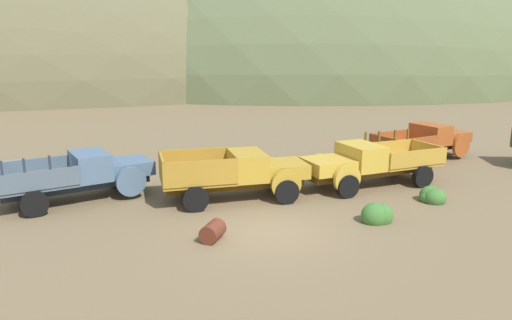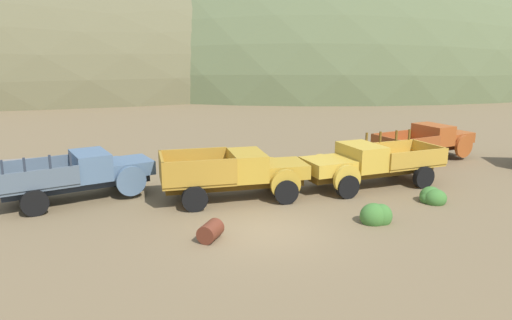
% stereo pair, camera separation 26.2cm
% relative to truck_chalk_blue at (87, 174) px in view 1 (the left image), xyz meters
% --- Properties ---
extents(ground_plane, '(300.00, 300.00, 0.00)m').
position_rel_truck_chalk_blue_xyz_m(ground_plane, '(6.21, -4.99, -1.01)').
color(ground_plane, brown).
extents(hill_far_left, '(118.18, 58.76, 42.01)m').
position_rel_truck_chalk_blue_xyz_m(hill_far_left, '(-17.57, 59.19, -1.01)').
color(hill_far_left, brown).
rests_on(hill_far_left, ground).
extents(hill_distant, '(94.37, 73.37, 45.77)m').
position_rel_truck_chalk_blue_xyz_m(hill_distant, '(32.40, 62.79, -1.01)').
color(hill_distant, '#56603D').
rests_on(hill_distant, ground).
extents(hill_center, '(104.64, 75.05, 51.78)m').
position_rel_truck_chalk_blue_xyz_m(hill_center, '(64.10, 69.59, -1.01)').
color(hill_center, '#424C2D').
rests_on(hill_center, ground).
extents(truck_chalk_blue, '(6.14, 3.97, 2.16)m').
position_rel_truck_chalk_blue_xyz_m(truck_chalk_blue, '(0.00, 0.00, 0.00)').
color(truck_chalk_blue, '#262D39').
rests_on(truck_chalk_blue, ground).
extents(truck_mustard, '(5.87, 2.73, 1.91)m').
position_rel_truck_chalk_blue_xyz_m(truck_mustard, '(6.12, -1.24, 0.00)').
color(truck_mustard, '#593D12').
rests_on(truck_mustard, ground).
extents(truck_faded_yellow, '(6.55, 3.40, 2.16)m').
position_rel_truck_chalk_blue_xyz_m(truck_faded_yellow, '(11.50, -0.74, 0.01)').
color(truck_faded_yellow, brown).
rests_on(truck_faded_yellow, ground).
extents(truck_oxide_orange, '(6.05, 3.67, 1.89)m').
position_rel_truck_chalk_blue_xyz_m(truck_oxide_orange, '(17.23, 3.53, -0.01)').
color(truck_oxide_orange, '#51220D').
rests_on(truck_oxide_orange, ground).
extents(oil_drum_tipped, '(0.94, 1.03, 0.59)m').
position_rel_truck_chalk_blue_xyz_m(oil_drum_tipped, '(4.34, -5.28, -0.72)').
color(oil_drum_tipped, '#5B2819').
rests_on(oil_drum_tipped, ground).
extents(bush_back_edge, '(1.16, 0.90, 0.87)m').
position_rel_truck_chalk_blue_xyz_m(bush_back_edge, '(-0.00, 2.97, -0.80)').
color(bush_back_edge, olive).
rests_on(bush_back_edge, ground).
extents(bush_near_barrel, '(0.96, 1.04, 0.78)m').
position_rel_truck_chalk_blue_xyz_m(bush_near_barrel, '(13.25, -3.28, -0.82)').
color(bush_near_barrel, '#3D702D').
rests_on(bush_near_barrel, ground).
extents(bush_lone_scrub, '(1.13, 0.85, 0.90)m').
position_rel_truck_chalk_blue_xyz_m(bush_lone_scrub, '(10.12, -4.91, -0.77)').
color(bush_lone_scrub, '#3D702D').
rests_on(bush_lone_scrub, ground).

